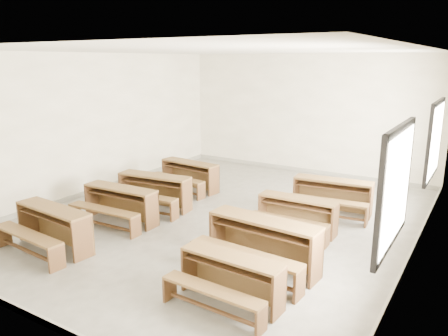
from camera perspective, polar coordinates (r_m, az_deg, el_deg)
The scene contains 9 objects.
room at distance 8.21m, azimuth 0.54°, elevation 7.69°, with size 8.50×8.50×3.20m.
desk_set_0 at distance 7.74m, azimuth -21.62°, elevation -6.95°, with size 1.61×0.92×0.70m.
desk_set_1 at distance 8.57m, azimuth -13.54°, elevation -4.38°, with size 1.56×0.86×0.69m.
desk_set_2 at distance 9.23m, azimuth -9.21°, elevation -2.74°, with size 1.67×1.00×0.71m.
desk_set_3 at distance 10.46m, azimuth -4.65°, elevation -0.74°, with size 1.58×0.93×0.68m.
desk_set_4 at distance 5.72m, azimuth 0.74°, elevation -13.91°, with size 1.42×0.78×0.63m.
desk_set_5 at distance 6.53m, azimuth 4.99°, elevation -9.45°, with size 1.76×0.99×0.77m.
desk_set_6 at distance 7.99m, azimuth 9.45°, elevation -5.73°, with size 1.43×0.77×0.64m.
desk_set_7 at distance 9.09m, azimuth 13.92°, elevation -3.30°, with size 1.62×0.95×0.70m.
Camera 1 is at (4.31, -6.98, 3.03)m, focal length 35.00 mm.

